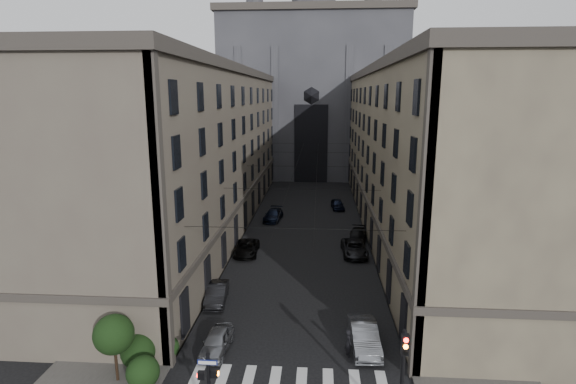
% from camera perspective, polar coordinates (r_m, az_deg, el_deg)
% --- Properties ---
extents(sidewalk_left, '(7.00, 80.00, 0.15)m').
position_cam_1_polar(sidewalk_left, '(56.62, -8.45, -3.92)').
color(sidewalk_left, '#383533').
rests_on(sidewalk_left, ground).
extents(sidewalk_right, '(7.00, 80.00, 0.15)m').
position_cam_1_polar(sidewalk_right, '(56.03, 13.08, -4.29)').
color(sidewalk_right, '#383533').
rests_on(sidewalk_right, ground).
extents(zebra_crossing, '(11.00, 3.20, 0.01)m').
position_cam_1_polar(zebra_crossing, '(27.14, -0.03, -23.20)').
color(zebra_crossing, beige).
rests_on(zebra_crossing, ground).
extents(building_left, '(13.60, 60.60, 18.85)m').
position_cam_1_polar(building_left, '(55.50, -11.73, 5.40)').
color(building_left, '#52483E').
rests_on(building_left, ground).
extents(building_right, '(13.60, 60.60, 18.85)m').
position_cam_1_polar(building_right, '(54.73, 16.60, 5.06)').
color(building_right, brown).
rests_on(building_right, ground).
extents(gothic_tower, '(35.00, 23.00, 58.00)m').
position_cam_1_polar(gothic_tower, '(92.03, 3.15, 13.55)').
color(gothic_tower, '#2D2D33').
rests_on(gothic_tower, ground).
extents(pedestrian_signal_left, '(1.02, 0.38, 4.00)m').
position_cam_1_polar(pedestrian_signal_left, '(23.46, -10.04, -22.87)').
color(pedestrian_signal_left, black).
rests_on(pedestrian_signal_left, ground).
extents(traffic_light_right, '(0.34, 0.50, 5.20)m').
position_cam_1_polar(traffic_light_right, '(23.05, 14.39, -20.90)').
color(traffic_light_right, black).
rests_on(traffic_light_right, ground).
extents(shrub_cluster, '(3.90, 4.40, 3.90)m').
position_cam_1_polar(shrub_cluster, '(28.05, -19.09, -18.29)').
color(shrub_cluster, black).
rests_on(shrub_cluster, sidewalk_left).
extents(tram_wires, '(14.00, 60.00, 0.43)m').
position_cam_1_polar(tram_wires, '(53.38, 2.31, 3.11)').
color(tram_wires, black).
rests_on(tram_wires, ground).
extents(car_left_near, '(1.78, 3.99, 1.33)m').
position_cam_1_polar(car_left_near, '(29.90, -9.05, -18.20)').
color(car_left_near, slate).
rests_on(car_left_near, ground).
extents(car_left_midnear, '(1.88, 4.40, 1.41)m').
position_cam_1_polar(car_left_midnear, '(35.95, -9.05, -12.63)').
color(car_left_midnear, black).
rests_on(car_left_midnear, ground).
extents(car_left_midfar, '(2.37, 4.88, 1.34)m').
position_cam_1_polar(car_left_midfar, '(45.59, -5.27, -7.09)').
color(car_left_midfar, black).
rests_on(car_left_midfar, ground).
extents(car_left_far, '(2.47, 4.98, 1.39)m').
position_cam_1_polar(car_left_far, '(57.35, -1.88, -2.94)').
color(car_left_far, black).
rests_on(car_left_far, ground).
extents(car_right_near, '(1.91, 4.87, 1.58)m').
position_cam_1_polar(car_right_near, '(30.21, 9.63, -17.61)').
color(car_right_near, slate).
rests_on(car_right_near, ground).
extents(car_right_midnear, '(2.59, 5.22, 1.42)m').
position_cam_1_polar(car_right_midnear, '(45.73, 8.41, -7.05)').
color(car_right_midnear, black).
rests_on(car_right_midnear, ground).
extents(car_right_midfar, '(2.38, 4.62, 1.28)m').
position_cam_1_polar(car_right_midfar, '(49.97, 8.85, -5.47)').
color(car_right_midfar, black).
rests_on(car_right_midfar, ground).
extents(car_right_far, '(1.97, 4.12, 1.36)m').
position_cam_1_polar(car_right_far, '(63.28, 6.31, -1.56)').
color(car_right_far, black).
rests_on(car_right_far, ground).
extents(pedestrian, '(0.58, 0.73, 1.75)m').
position_cam_1_polar(pedestrian, '(29.20, 7.68, -18.49)').
color(pedestrian, black).
rests_on(pedestrian, ground).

